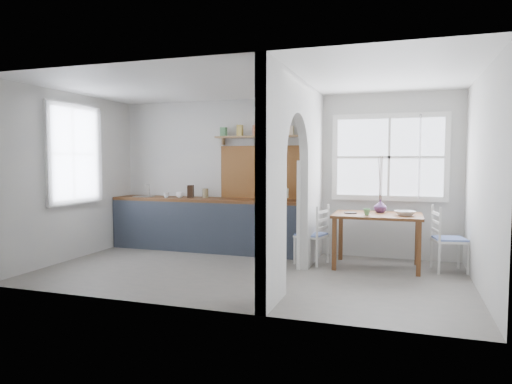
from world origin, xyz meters
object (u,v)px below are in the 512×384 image
(chair_left, at_px, (311,234))
(kettle, at_px, (282,192))
(chair_right, at_px, (450,239))
(dining_table, at_px, (377,241))
(vase, at_px, (380,206))

(chair_left, height_order, kettle, kettle)
(chair_right, distance_m, kettle, 2.58)
(dining_table, height_order, chair_left, chair_left)
(chair_right, relative_size, kettle, 3.45)
(dining_table, relative_size, chair_right, 1.35)
(chair_left, bearing_deg, chair_right, 109.46)
(chair_left, distance_m, vase, 1.10)
(chair_left, xyz_separation_m, vase, (0.98, 0.27, 0.43))
(chair_left, distance_m, kettle, 0.92)
(dining_table, xyz_separation_m, chair_left, (-0.95, -0.06, 0.06))
(chair_right, height_order, kettle, kettle)
(chair_right, height_order, vase, vase)
(chair_left, relative_size, vase, 4.62)
(dining_table, height_order, vase, vase)
(chair_left, bearing_deg, dining_table, 109.06)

